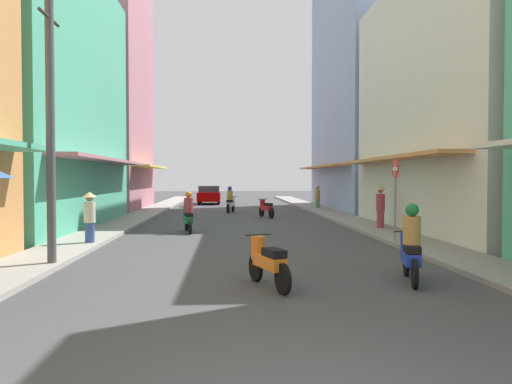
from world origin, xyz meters
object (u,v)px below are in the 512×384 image
(parked_car, at_px, (209,195))
(pedestrian_far, at_px, (317,196))
(motorbike_red, at_px, (266,208))
(motorbike_green, at_px, (188,214))
(motorbike_orange, at_px, (267,261))
(motorbike_blue, at_px, (411,247))
(motorbike_white, at_px, (230,201))
(pedestrian_midway, at_px, (380,206))
(utility_pole, at_px, (50,127))
(pedestrian_foreground, at_px, (90,216))
(street_sign_no_entry, at_px, (395,190))

(parked_car, height_order, pedestrian_far, pedestrian_far)
(pedestrian_far, bearing_deg, parked_car, 133.96)
(motorbike_red, xyz_separation_m, pedestrian_far, (3.86, 6.17, 0.41))
(motorbike_green, xyz_separation_m, motorbike_orange, (2.24, -9.56, -0.20))
(motorbike_blue, xyz_separation_m, motorbike_white, (-3.44, 19.98, 0.00))
(motorbike_red, relative_size, parked_car, 0.42)
(pedestrian_midway, bearing_deg, parked_car, 109.82)
(motorbike_orange, relative_size, utility_pole, 0.27)
(pedestrian_far, distance_m, pedestrian_foreground, 19.59)
(motorbike_white, distance_m, utility_pole, 18.62)
(motorbike_orange, bearing_deg, street_sign_no_entry, 51.91)
(motorbike_white, distance_m, parked_car, 10.18)
(motorbike_orange, distance_m, pedestrian_far, 23.31)
(motorbike_orange, relative_size, parked_car, 0.42)
(utility_pole, distance_m, street_sign_no_entry, 9.87)
(pedestrian_midway, relative_size, pedestrian_foreground, 1.07)
(motorbike_green, bearing_deg, motorbike_orange, -76.83)
(motorbike_red, relative_size, street_sign_no_entry, 0.65)
(parked_car, xyz_separation_m, pedestrian_midway, (7.41, -20.57, 0.25))
(pedestrian_midway, distance_m, utility_pole, 12.69)
(pedestrian_midway, xyz_separation_m, pedestrian_far, (-0.11, 12.99, -0.08))
(parked_car, bearing_deg, pedestrian_foreground, -96.40)
(pedestrian_foreground, bearing_deg, pedestrian_far, 59.17)
(motorbike_green, relative_size, motorbike_white, 1.01)
(pedestrian_far, relative_size, street_sign_no_entry, 0.61)
(motorbike_red, relative_size, pedestrian_midway, 0.98)
(motorbike_red, relative_size, utility_pole, 0.27)
(motorbike_red, xyz_separation_m, street_sign_no_entry, (3.12, -10.96, 1.21))
(motorbike_blue, bearing_deg, parked_car, 99.56)
(motorbike_red, height_order, street_sign_no_entry, street_sign_no_entry)
(pedestrian_midway, bearing_deg, utility_pole, -143.45)
(motorbike_orange, bearing_deg, motorbike_green, 103.17)
(pedestrian_midway, xyz_separation_m, utility_pole, (-10.03, -7.44, 2.24))
(motorbike_blue, xyz_separation_m, motorbike_orange, (-2.88, -0.28, -0.20))
(motorbike_blue, height_order, pedestrian_midway, pedestrian_midway)
(pedestrian_far, relative_size, utility_pole, 0.26)
(motorbike_white, relative_size, pedestrian_far, 1.09)
(motorbike_orange, xyz_separation_m, pedestrian_foreground, (-4.91, 5.91, 0.43))
(pedestrian_far, bearing_deg, street_sign_no_entry, -92.47)
(motorbike_red, distance_m, motorbike_green, 7.83)
(street_sign_no_entry, bearing_deg, motorbike_orange, -128.09)
(motorbike_white, height_order, pedestrian_midway, pedestrian_midway)
(motorbike_blue, xyz_separation_m, pedestrian_foreground, (-7.79, 5.63, 0.23))
(parked_car, distance_m, pedestrian_midway, 21.86)
(pedestrian_midway, height_order, street_sign_no_entry, street_sign_no_entry)
(parked_car, distance_m, street_sign_no_entry, 25.59)
(pedestrian_far, bearing_deg, motorbike_blue, -95.72)
(motorbike_white, height_order, parked_car, motorbike_white)
(motorbike_red, relative_size, pedestrian_far, 1.07)
(pedestrian_foreground, bearing_deg, pedestrian_midway, 20.70)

